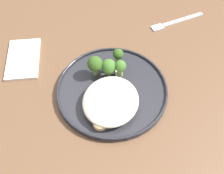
{
  "coord_description": "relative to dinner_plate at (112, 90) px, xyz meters",
  "views": [
    {
      "loc": [
        -0.43,
        -0.15,
        1.31
      ],
      "look_at": [
        -0.06,
        -0.01,
        0.76
      ],
      "focal_mm": 42.43,
      "sensor_mm": 36.0,
      "label": 1
    }
  ],
  "objects": [
    {
      "name": "ground",
      "position": [
        0.06,
        0.01,
        -0.75
      ],
      "size": [
        6.0,
        6.0,
        0.0
      ],
      "primitive_type": "plane",
      "color": "#47423D"
    },
    {
      "name": "wooden_dining_table",
      "position": [
        0.06,
        0.01,
        -0.09
      ],
      "size": [
        1.4,
        1.0,
        0.74
      ],
      "color": "brown",
      "rests_on": "ground"
    },
    {
      "name": "dinner_plate",
      "position": [
        0.0,
        0.0,
        0.0
      ],
      "size": [
        0.29,
        0.29,
        0.02
      ],
      "color": "#232328",
      "rests_on": "wooden_dining_table"
    },
    {
      "name": "noodle_bed",
      "position": [
        -0.05,
        -0.01,
        0.02
      ],
      "size": [
        0.15,
        0.14,
        0.04
      ],
      "color": "beige",
      "rests_on": "dinner_plate"
    },
    {
      "name": "seared_scallop_right_edge",
      "position": [
        -0.07,
        -0.02,
        0.01
      ],
      "size": [
        0.03,
        0.03,
        0.02
      ],
      "color": "beige",
      "rests_on": "dinner_plate"
    },
    {
      "name": "seared_scallop_tilted_round",
      "position": [
        -0.03,
        -0.02,
        0.01
      ],
      "size": [
        0.03,
        0.03,
        0.02
      ],
      "color": "#E5C689",
      "rests_on": "dinner_plate"
    },
    {
      "name": "seared_scallop_rear_pale",
      "position": [
        -0.07,
        0.02,
        0.01
      ],
      "size": [
        0.04,
        0.04,
        0.02
      ],
      "color": "#DBB77A",
      "rests_on": "dinner_plate"
    },
    {
      "name": "seared_scallop_center_golden",
      "position": [
        -0.11,
        -0.01,
        0.01
      ],
      "size": [
        0.04,
        0.04,
        0.01
      ],
      "color": "#DBB77A",
      "rests_on": "dinner_plate"
    },
    {
      "name": "broccoli_floret_near_rim",
      "position": [
        0.03,
        0.06,
        0.04
      ],
      "size": [
        0.04,
        0.04,
        0.06
      ],
      "color": "#7A994C",
      "rests_on": "dinner_plate"
    },
    {
      "name": "broccoli_floret_left_leaning",
      "position": [
        0.05,
        -0.0,
        0.04
      ],
      "size": [
        0.03,
        0.03,
        0.05
      ],
      "color": "#89A356",
      "rests_on": "dinner_plate"
    },
    {
      "name": "broccoli_floret_tall_stalk",
      "position": [
        0.09,
        0.01,
        0.04
      ],
      "size": [
        0.03,
        0.03,
        0.05
      ],
      "color": "#7A994C",
      "rests_on": "dinner_plate"
    },
    {
      "name": "broccoli_floret_split_head",
      "position": [
        0.04,
        0.02,
        0.04
      ],
      "size": [
        0.04,
        0.04,
        0.05
      ],
      "color": "#7A994C",
      "rests_on": "dinner_plate"
    },
    {
      "name": "onion_sliver_pale_crescent",
      "position": [
        0.04,
        0.0,
        0.01
      ],
      "size": [
        0.06,
        0.03,
        0.0
      ],
      "primitive_type": "cube",
      "rotation": [
        0.0,
        0.0,
        0.37
      ],
      "color": "silver",
      "rests_on": "dinner_plate"
    },
    {
      "name": "onion_sliver_curled_piece",
      "position": [
        0.04,
        0.03,
        0.01
      ],
      "size": [
        0.02,
        0.03,
        0.0
      ],
      "primitive_type": "cube",
      "rotation": [
        0.0,
        0.0,
        2.08
      ],
      "color": "silver",
      "rests_on": "dinner_plate"
    },
    {
      "name": "onion_sliver_short_strip",
      "position": [
        0.01,
        0.02,
        0.01
      ],
      "size": [
        0.03,
        0.04,
        0.0
      ],
      "primitive_type": "cube",
      "rotation": [
        0.0,
        0.0,
        2.27
      ],
      "color": "silver",
      "rests_on": "dinner_plate"
    },
    {
      "name": "dinner_fork",
      "position": [
        0.32,
        -0.1,
        -0.01
      ],
      "size": [
        0.14,
        0.15,
        0.0
      ],
      "color": "silver",
      "rests_on": "wooden_dining_table"
    },
    {
      "name": "folded_napkin",
      "position": [
        0.02,
        0.28,
        -0.0
      ],
      "size": [
        0.17,
        0.15,
        0.01
      ],
      "primitive_type": "cube",
      "rotation": [
        0.0,
        0.0,
        0.44
      ],
      "color": "silver",
      "rests_on": "wooden_dining_table"
    }
  ]
}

